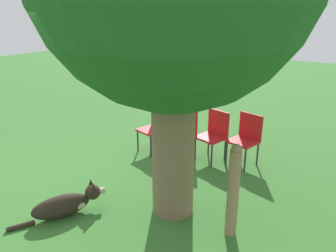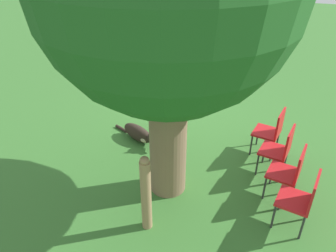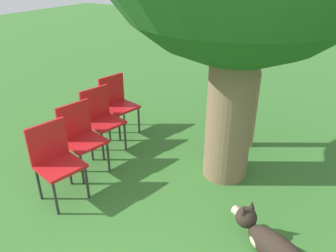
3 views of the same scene
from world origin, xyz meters
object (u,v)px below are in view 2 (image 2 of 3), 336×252
at_px(red_chair_0, 272,130).
at_px(red_chair_2, 290,171).
at_px(fence_post, 146,193).
at_px(red_chair_1, 280,148).
at_px(dog, 140,134).
at_px(red_chair_3, 302,198).

xyz_separation_m(red_chair_0, red_chair_2, (-0.28, 1.07, 0.00)).
distance_m(red_chair_0, red_chair_2, 1.10).
distance_m(fence_post, red_chair_0, 2.64).
relative_size(red_chair_1, red_chair_2, 1.00).
bearing_deg(fence_post, dog, -66.61).
bearing_deg(fence_post, red_chair_2, -147.79).
bearing_deg(dog, red_chair_0, 33.98).
distance_m(red_chair_2, red_chair_3, 0.55).
distance_m(red_chair_1, red_chair_2, 0.55).
height_order(red_chair_0, red_chair_3, same).
bearing_deg(red_chair_1, red_chair_0, -61.95).
bearing_deg(red_chair_2, red_chair_1, -61.95).
xyz_separation_m(dog, fence_post, (-0.82, 1.91, 0.43)).
relative_size(dog, red_chair_1, 1.30).
bearing_deg(red_chair_2, dog, -3.51).
distance_m(red_chair_0, red_chair_1, 0.55).
relative_size(red_chair_0, red_chair_1, 1.00).
relative_size(dog, red_chair_3, 1.30).
bearing_deg(fence_post, red_chair_3, -163.15).
bearing_deg(red_chair_1, fence_post, 58.96).
height_order(fence_post, red_chair_2, fence_post).
bearing_deg(red_chair_3, red_chair_2, -61.95).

